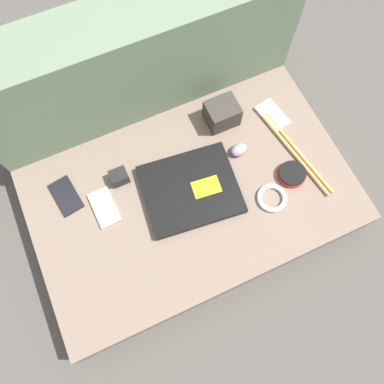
% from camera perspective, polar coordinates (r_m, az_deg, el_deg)
% --- Properties ---
extents(ground_plane, '(8.00, 8.00, 0.00)m').
position_cam_1_polar(ground_plane, '(1.37, 0.00, -2.21)').
color(ground_plane, '#4C4742').
extents(couch_seat, '(1.06, 0.65, 0.14)m').
position_cam_1_polar(couch_seat, '(1.30, 0.00, -1.31)').
color(couch_seat, '#7A6656').
rests_on(couch_seat, ground_plane).
extents(couch_backrest, '(1.06, 0.20, 0.51)m').
position_cam_1_polar(couch_backrest, '(1.33, -7.99, 17.48)').
color(couch_backrest, '#60755B').
rests_on(couch_backrest, ground_plane).
extents(laptop, '(0.33, 0.29, 0.03)m').
position_cam_1_polar(laptop, '(1.23, -0.37, 0.32)').
color(laptop, black).
rests_on(laptop, couch_seat).
extents(computer_mouse, '(0.07, 0.05, 0.04)m').
position_cam_1_polar(computer_mouse, '(1.29, 7.16, 6.43)').
color(computer_mouse, gray).
rests_on(computer_mouse, couch_seat).
extents(speaker_puck, '(0.09, 0.09, 0.02)m').
position_cam_1_polar(speaker_puck, '(1.29, 14.98, 2.63)').
color(speaker_puck, red).
rests_on(speaker_puck, couch_seat).
extents(phone_silver, '(0.09, 0.14, 0.01)m').
position_cam_1_polar(phone_silver, '(1.30, -18.64, -0.57)').
color(phone_silver, black).
rests_on(phone_silver, couch_seat).
extents(phone_black, '(0.09, 0.13, 0.01)m').
position_cam_1_polar(phone_black, '(1.39, 12.16, 11.33)').
color(phone_black, '#B7B7BC').
rests_on(phone_black, couch_seat).
extents(phone_small, '(0.07, 0.13, 0.01)m').
position_cam_1_polar(phone_small, '(1.25, -13.21, -2.32)').
color(phone_small, '#B7B7BC').
rests_on(phone_small, couch_seat).
extents(camera_pouch, '(0.11, 0.09, 0.09)m').
position_cam_1_polar(camera_pouch, '(1.32, 4.60, 11.84)').
color(camera_pouch, '#38332D').
rests_on(camera_pouch, couch_seat).
extents(charger_brick, '(0.06, 0.05, 0.05)m').
position_cam_1_polar(charger_brick, '(1.26, -11.02, 2.28)').
color(charger_brick, black).
rests_on(charger_brick, couch_seat).
extents(cable_coil, '(0.10, 0.10, 0.02)m').
position_cam_1_polar(cable_coil, '(1.25, 12.08, -0.88)').
color(cable_coil, white).
rests_on(cable_coil, couch_seat).
extents(drumstick_pair, '(0.09, 0.36, 0.01)m').
position_cam_1_polar(drumstick_pair, '(1.34, 15.58, 5.80)').
color(drumstick_pair, tan).
rests_on(drumstick_pair, couch_seat).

